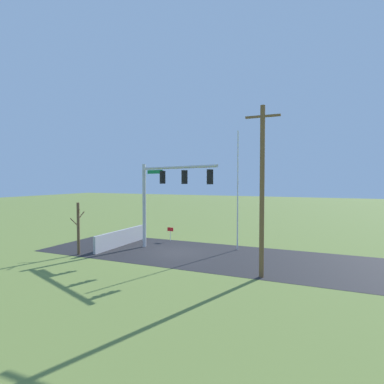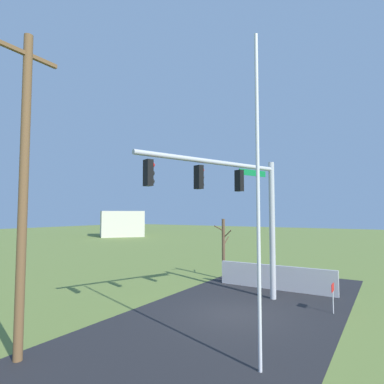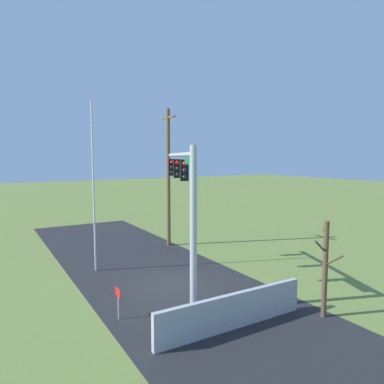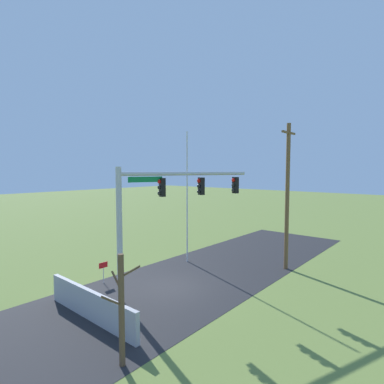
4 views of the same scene
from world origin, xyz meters
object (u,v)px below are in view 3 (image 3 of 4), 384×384
at_px(flagpole, 94,187).
at_px(bare_tree, 325,268).
at_px(utility_pole, 168,176).
at_px(open_sign, 118,296).
at_px(signal_mast, 184,188).

distance_m(flagpole, bare_tree, 12.07).
bearing_deg(utility_pole, flagpole, -63.61).
bearing_deg(open_sign, flagpole, 171.97).
distance_m(signal_mast, open_sign, 5.45).
relative_size(flagpole, utility_pole, 0.97).
xyz_separation_m(signal_mast, flagpole, (-4.99, -2.73, -0.21)).
height_order(signal_mast, utility_pole, utility_pole).
height_order(signal_mast, bare_tree, signal_mast).
relative_size(flagpole, bare_tree, 2.43).
xyz_separation_m(signal_mast, open_sign, (1.27, -3.62, -3.87)).
distance_m(utility_pole, bare_tree, 13.44).
bearing_deg(utility_pole, bare_tree, 0.08).
bearing_deg(flagpole, utility_pole, 116.39).
bearing_deg(signal_mast, open_sign, -70.65).
distance_m(signal_mast, flagpole, 5.70).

